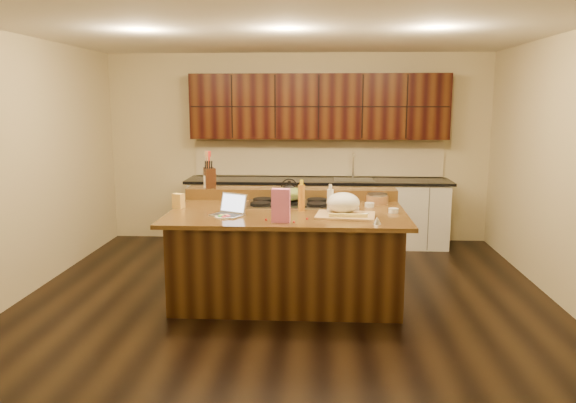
{
  "coord_description": "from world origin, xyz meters",
  "views": [
    {
      "loc": [
        0.33,
        -5.66,
        2.03
      ],
      "look_at": [
        0.0,
        0.05,
        1.0
      ],
      "focal_mm": 35.0,
      "sensor_mm": 36.0,
      "label": 1
    }
  ],
  "objects": [
    {
      "name": "package_box",
      "position": [
        -1.15,
        0.04,
        1.0
      ],
      "size": [
        0.13,
        0.11,
        0.15
      ],
      "primitive_type": "cube",
      "rotation": [
        0.0,
        0.0,
        -0.39
      ],
      "color": "#F3BE55",
      "rests_on": "island"
    },
    {
      "name": "knife_block",
      "position": [
        -0.94,
        0.7,
        1.15
      ],
      "size": [
        0.17,
        0.21,
        0.23
      ],
      "primitive_type": "cube",
      "rotation": [
        0.0,
        0.0,
        0.38
      ],
      "color": "black",
      "rests_on": "back_ledge"
    },
    {
      "name": "gumdrop_6",
      "position": [
        0.21,
        -0.47,
        0.93
      ],
      "size": [
        0.02,
        0.02,
        0.02
      ],
      "primitive_type": "ellipsoid",
      "color": "red",
      "rests_on": "island"
    },
    {
      "name": "wooden_tray",
      "position": [
        0.56,
        -0.26,
        1.02
      ],
      "size": [
        0.6,
        0.48,
        0.23
      ],
      "rotation": [
        0.0,
        0.0,
        -0.12
      ],
      "color": "tan",
      "rests_on": "island"
    },
    {
      "name": "gumdrop_4",
      "position": [
        0.09,
        -0.61,
        0.93
      ],
      "size": [
        0.02,
        0.02,
        0.02
      ],
      "primitive_type": "ellipsoid",
      "color": "red",
      "rests_on": "island"
    },
    {
      "name": "green_bowl",
      "position": [
        0.0,
        0.3,
        1.04
      ],
      "size": [
        0.3,
        0.3,
        0.16
      ],
      "primitive_type": "ellipsoid",
      "rotation": [
        0.0,
        0.0,
        -0.06
      ],
      "color": "#5D702D",
      "rests_on": "cooktop"
    },
    {
      "name": "gumdrop_1",
      "position": [
        -0.05,
        -0.43,
        0.93
      ],
      "size": [
        0.02,
        0.02,
        0.02
      ],
      "primitive_type": "ellipsoid",
      "color": "#198C26",
      "rests_on": "island"
    },
    {
      "name": "back_ledge",
      "position": [
        0.0,
        0.7,
        0.98
      ],
      "size": [
        2.4,
        0.3,
        0.12
      ],
      "primitive_type": "cube",
      "color": "black",
      "rests_on": "island"
    },
    {
      "name": "ramekin_b",
      "position": [
        1.07,
        -0.08,
        0.94
      ],
      "size": [
        0.12,
        0.12,
        0.04
      ],
      "primitive_type": "cylinder",
      "rotation": [
        0.0,
        0.0,
        0.25
      ],
      "color": "white",
      "rests_on": "island"
    },
    {
      "name": "utensil_crock",
      "position": [
        -0.96,
        0.7,
        1.11
      ],
      "size": [
        0.13,
        0.13,
        0.14
      ],
      "primitive_type": "cylinder",
      "rotation": [
        0.0,
        0.0,
        -0.13
      ],
      "color": "white",
      "rests_on": "back_ledge"
    },
    {
      "name": "ramekin_c",
      "position": [
        0.86,
        0.22,
        0.94
      ],
      "size": [
        0.11,
        0.11,
        0.04
      ],
      "primitive_type": "cylinder",
      "rotation": [
        0.0,
        0.0,
        0.16
      ],
      "color": "white",
      "rests_on": "island"
    },
    {
      "name": "cooktop",
      "position": [
        0.0,
        0.3,
        0.94
      ],
      "size": [
        0.92,
        0.52,
        0.05
      ],
      "color": "gray",
      "rests_on": "island"
    },
    {
      "name": "candy_plate",
      "position": [
        -0.59,
        -0.41,
        0.93
      ],
      "size": [
        0.24,
        0.24,
        0.01
      ],
      "primitive_type": "cylinder",
      "rotation": [
        0.0,
        0.0,
        0.43
      ],
      "color": "white",
      "rests_on": "island"
    },
    {
      "name": "vinegar_bottle",
      "position": [
        0.43,
        -0.19,
        1.04
      ],
      "size": [
        0.07,
        0.07,
        0.25
      ],
      "primitive_type": "cylinder",
      "rotation": [
        0.0,
        0.0,
        -0.05
      ],
      "color": "silver",
      "rests_on": "island"
    },
    {
      "name": "island",
      "position": [
        0.0,
        0.0,
        0.46
      ],
      "size": [
        2.4,
        1.6,
        0.92
      ],
      "color": "black",
      "rests_on": "ground"
    },
    {
      "name": "gumdrop_0",
      "position": [
        -0.17,
        -0.53,
        0.93
      ],
      "size": [
        0.02,
        0.02,
        0.02
      ],
      "primitive_type": "ellipsoid",
      "color": "red",
      "rests_on": "island"
    },
    {
      "name": "pink_bag",
      "position": [
        -0.03,
        -0.59,
        1.08
      ],
      "size": [
        0.17,
        0.1,
        0.31
      ],
      "primitive_type": "cube",
      "rotation": [
        0.0,
        0.0,
        -0.08
      ],
      "color": "pink",
      "rests_on": "island"
    },
    {
      "name": "kitchen_timer",
      "position": [
        0.85,
        -0.62,
        0.96
      ],
      "size": [
        0.1,
        0.1,
        0.07
      ],
      "primitive_type": "cone",
      "rotation": [
        0.0,
        0.0,
        -0.25
      ],
      "color": "silver",
      "rests_on": "island"
    },
    {
      "name": "gumdrop_7",
      "position": [
        -0.05,
        -0.6,
        0.93
      ],
      "size": [
        0.02,
        0.02,
        0.02
      ],
      "primitive_type": "ellipsoid",
      "color": "#198C26",
      "rests_on": "island"
    },
    {
      "name": "gumdrop_8",
      "position": [
        0.03,
        -0.5,
        0.93
      ],
      "size": [
        0.02,
        0.02,
        0.02
      ],
      "primitive_type": "ellipsoid",
      "color": "red",
      "rests_on": "island"
    },
    {
      "name": "ramekin_a",
      "position": [
        0.68,
        -0.05,
        0.94
      ],
      "size": [
        0.11,
        0.11,
        0.04
      ],
      "primitive_type": "cylinder",
      "rotation": [
        0.0,
        0.0,
        0.13
      ],
      "color": "white",
      "rests_on": "island"
    },
    {
      "name": "laptop",
      "position": [
        -0.55,
        -0.29,
        0.98
      ],
      "size": [
        0.38,
        0.35,
        0.21
      ],
      "rotation": [
        0.0,
        0.0,
        -0.5
      ],
      "color": "#B7B7BC",
      "rests_on": "island"
    },
    {
      "name": "gumdrop_5",
      "position": [
        -0.08,
        -0.57,
        0.93
      ],
      "size": [
        0.02,
        0.02,
        0.02
      ],
      "primitive_type": "ellipsoid",
      "color": "#198C26",
      "rests_on": "island"
    },
    {
      "name": "back_counter",
      "position": [
        0.3,
        2.23,
        0.98
      ],
      "size": [
        3.7,
        0.66,
        2.4
      ],
      "color": "silver",
      "rests_on": "ground"
    },
    {
      "name": "kettle",
      "position": [
        0.0,
        0.3,
        1.05
      ],
      "size": [
        0.2,
        0.2,
        0.18
      ],
      "primitive_type": "ellipsoid",
      "rotation": [
        0.0,
        0.0,
        -0.02
      ],
      "color": "black",
      "rests_on": "cooktop"
    },
    {
      "name": "room",
      "position": [
        0.0,
        0.0,
        1.35
      ],
      "size": [
        5.52,
        5.02,
        2.72
      ],
      "color": "black",
      "rests_on": "ground"
    },
    {
      "name": "gumdrop_3",
      "position": [
        -0.02,
        -0.43,
        0.93
      ],
      "size": [
        0.02,
        0.02,
        0.02
      ],
      "primitive_type": "ellipsoid",
      "color": "#198C26",
      "rests_on": "island"
    },
    {
      "name": "oil_bottle",
      "position": [
        0.14,
        -0.05,
        1.06
      ],
      "size": [
        0.08,
        0.08,
        0.27
      ],
      "primitive_type": "cylinder",
      "rotation": [
        0.0,
        0.0,
        -0.19
      ],
      "color": "orange",
      "rests_on": "island"
    },
    {
      "name": "strainer_bowl",
      "position": [
        0.96,
        0.43,
        0.97
      ],
      "size": [
        0.3,
        0.3,
        0.09
      ],
      "primitive_type": "cylinder",
      "rotation": [
        0.0,
        0.0,
        -0.31
      ],
      "color": "#996B3F",
      "rests_on": "island"
    },
    {
      "name": "gumdrop_2",
      "position": [
        -0.09,
        -0.5,
        0.93
      ],
      "size": [
        0.02,
        0.02,
        0.02
      ],
      "primitive_type": "ellipsoid",
      "color": "red",
      "rests_on": "island"
    }
  ]
}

